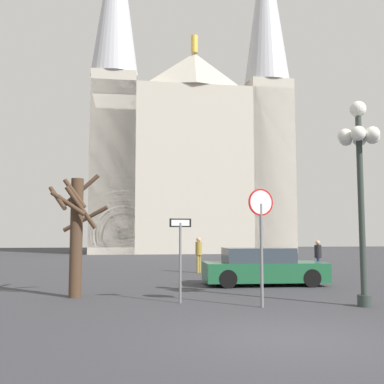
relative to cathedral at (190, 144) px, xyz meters
name	(u,v)px	position (x,y,z in m)	size (l,w,h in m)	color
ground_plane	(287,339)	(-3.41, -39.57, -11.49)	(120.00, 120.00, 0.00)	#38383D
cathedral	(190,144)	(0.00, 0.00, 0.00)	(20.80, 10.58, 36.12)	#BCB5A5
stop_sign	(261,225)	(-2.85, -36.07, -9.38)	(0.70, 0.19, 3.05)	slate
one_way_arrow_sign	(180,250)	(-4.85, -35.04, -10.05)	(0.61, 0.07, 2.30)	slate
street_lamp	(360,158)	(-0.17, -36.29, -7.59)	(1.17, 1.07, 5.45)	#2D3833
bare_tree	(76,230)	(-7.83, -33.52, -9.48)	(1.82, 1.83, 3.78)	#473323
parked_car_near_green	(262,267)	(-1.34, -31.02, -10.84)	(4.49, 2.05, 1.37)	#1E5B38
pedestrian_walking	(318,254)	(2.38, -27.37, -10.53)	(0.32, 0.32, 1.59)	navy
pedestrian_standing	(199,251)	(-2.86, -25.24, -10.43)	(0.32, 0.32, 1.74)	olive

